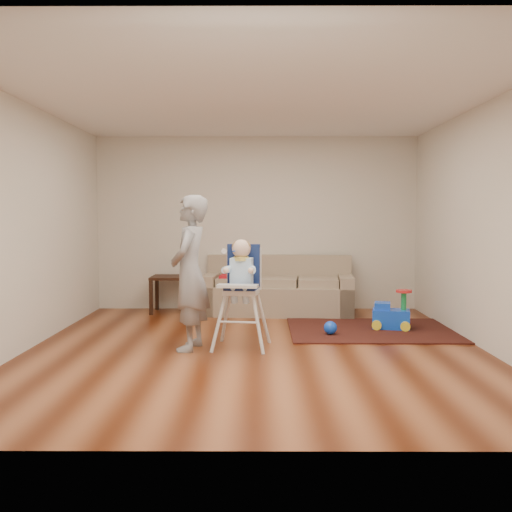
{
  "coord_description": "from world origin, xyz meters",
  "views": [
    {
      "loc": [
        0.03,
        -6.2,
        1.46
      ],
      "look_at": [
        0.0,
        0.4,
        1.0
      ],
      "focal_mm": 40.0,
      "sensor_mm": 36.0,
      "label": 1
    }
  ],
  "objects_px": {
    "toy_ball": "(330,328)",
    "adult": "(190,273)",
    "ride_on_toy": "(391,309)",
    "sofa": "(278,285)",
    "side_table": "(170,294)",
    "high_chair": "(241,295)"
  },
  "relations": [
    {
      "from": "toy_ball",
      "to": "sofa",
      "type": "bearing_deg",
      "value": 110.35
    },
    {
      "from": "ride_on_toy",
      "to": "adult",
      "type": "xyz_separation_m",
      "value": [
        -2.46,
        -1.11,
        0.57
      ]
    },
    {
      "from": "ride_on_toy",
      "to": "adult",
      "type": "height_order",
      "value": "adult"
    },
    {
      "from": "ride_on_toy",
      "to": "high_chair",
      "type": "relative_size",
      "value": 0.42
    },
    {
      "from": "toy_ball",
      "to": "high_chair",
      "type": "bearing_deg",
      "value": -149.43
    },
    {
      "from": "toy_ball",
      "to": "adult",
      "type": "xyz_separation_m",
      "value": [
        -1.63,
        -0.72,
        0.75
      ]
    },
    {
      "from": "toy_ball",
      "to": "high_chair",
      "type": "height_order",
      "value": "high_chair"
    },
    {
      "from": "sofa",
      "to": "high_chair",
      "type": "relative_size",
      "value": 1.89
    },
    {
      "from": "sofa",
      "to": "side_table",
      "type": "xyz_separation_m",
      "value": [
        -1.63,
        0.11,
        -0.15
      ]
    },
    {
      "from": "side_table",
      "to": "ride_on_toy",
      "type": "distance_m",
      "value": 3.33
    },
    {
      "from": "toy_ball",
      "to": "adult",
      "type": "height_order",
      "value": "adult"
    },
    {
      "from": "sofa",
      "to": "ride_on_toy",
      "type": "distance_m",
      "value": 1.88
    },
    {
      "from": "ride_on_toy",
      "to": "toy_ball",
      "type": "bearing_deg",
      "value": -141.91
    },
    {
      "from": "sofa",
      "to": "high_chair",
      "type": "bearing_deg",
      "value": -96.63
    },
    {
      "from": "sofa",
      "to": "side_table",
      "type": "relative_size",
      "value": 4.15
    },
    {
      "from": "ride_on_toy",
      "to": "high_chair",
      "type": "height_order",
      "value": "high_chair"
    },
    {
      "from": "side_table",
      "to": "adult",
      "type": "distance_m",
      "value": 2.57
    },
    {
      "from": "sofa",
      "to": "side_table",
      "type": "height_order",
      "value": "sofa"
    },
    {
      "from": "sofa",
      "to": "toy_ball",
      "type": "bearing_deg",
      "value": -64.25
    },
    {
      "from": "ride_on_toy",
      "to": "toy_ball",
      "type": "relative_size",
      "value": 3.13
    },
    {
      "from": "toy_ball",
      "to": "side_table",
      "type": "bearing_deg",
      "value": 142.48
    },
    {
      "from": "ride_on_toy",
      "to": "side_table",
      "type": "bearing_deg",
      "value": 169.66
    }
  ]
}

